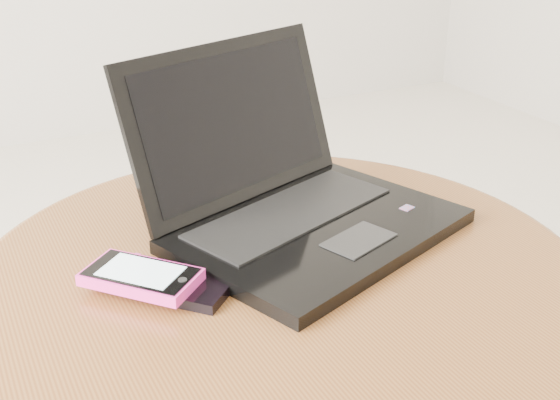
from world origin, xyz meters
name	(u,v)px	position (x,y,z in m)	size (l,w,h in m)	color
table	(281,350)	(0.08, -0.09, 0.43)	(0.68, 0.68, 0.54)	#562513
laptop	(293,198)	(0.13, -0.02, 0.58)	(0.39, 0.38, 0.20)	black
phone_black	(170,283)	(-0.04, -0.09, 0.55)	(0.13, 0.14, 0.01)	black
phone_pink	(141,277)	(-0.07, -0.08, 0.56)	(0.12, 0.13, 0.01)	#FF33AA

